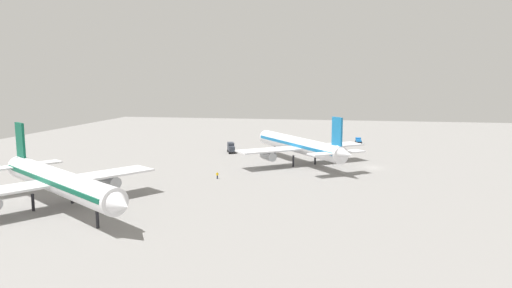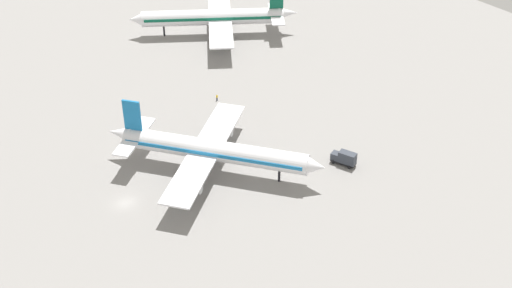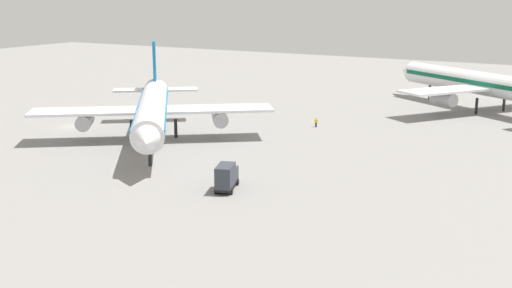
{
  "view_description": "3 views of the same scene",
  "coord_description": "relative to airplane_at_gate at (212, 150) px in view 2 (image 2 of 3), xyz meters",
  "views": [
    {
      "loc": [
        -130.3,
        8.59,
        24.69
      ],
      "look_at": [
        8.57,
        34.55,
        4.48
      ],
      "focal_mm": 32.82,
      "sensor_mm": 36.0,
      "label": 1
    },
    {
      "loc": [
        101.94,
        -45.92,
        89.62
      ],
      "look_at": [
        7.64,
        28.18,
        6.82
      ],
      "focal_mm": 48.04,
      "sensor_mm": 36.0,
      "label": 2
    },
    {
      "loc": [
        82.57,
        85.74,
        23.84
      ],
      "look_at": [
        9.02,
        43.72,
        3.8
      ],
      "focal_mm": 45.66,
      "sensor_mm": 36.0,
      "label": 3
    }
  ],
  "objects": [
    {
      "name": "airplane_at_gate",
      "position": [
        0.0,
        0.0,
        0.0
      ],
      "size": [
        41.4,
        35.03,
        14.84
      ],
      "rotation": [
        0.0,
        0.0,
        0.64
      ],
      "color": "white",
      "rests_on": "ground"
    },
    {
      "name": "ground_crew_worker",
      "position": [
        -23.63,
        17.92,
        -4.55
      ],
      "size": [
        0.43,
        0.58,
        1.67
      ],
      "rotation": [
        0.0,
        0.0,
        3.28
      ],
      "color": "#1E2338",
      "rests_on": "ground"
    },
    {
      "name": "airplane_taxiing",
      "position": [
        -55.37,
        39.92,
        0.14
      ],
      "size": [
        36.7,
        43.52,
        15.21
      ],
      "rotation": [
        0.0,
        0.0,
        4.12
      ],
      "color": "white",
      "rests_on": "ground"
    },
    {
      "name": "catering_truck",
      "position": [
        16.06,
        24.08,
        -3.7
      ],
      "size": [
        5.91,
        3.75,
        3.3
      ],
      "rotation": [
        0.0,
        0.0,
        3.5
      ],
      "color": "black",
      "rests_on": "ground"
    },
    {
      "name": "ground",
      "position": [
        -2.0,
        -20.65,
        -5.39
      ],
      "size": [
        288.0,
        288.0,
        0.0
      ],
      "primitive_type": "plane",
      "color": "gray"
    }
  ]
}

